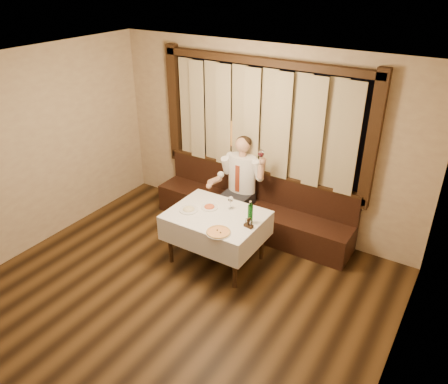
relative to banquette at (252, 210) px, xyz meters
The scene contains 10 objects.
room 2.12m from the banquette, 90.03° to the right, with size 5.01×6.01×2.81m.
banquette is the anchor object (origin of this frame).
dining_table 1.08m from the banquette, 90.00° to the right, with size 1.27×0.97×0.76m.
pizza 1.50m from the banquette, 78.72° to the right, with size 0.32×0.32×0.03m.
pasta_red 1.06m from the banquette, 100.22° to the right, with size 0.24×0.24×0.08m.
pasta_cream 1.29m from the banquette, 107.85° to the right, with size 0.26×0.26×0.09m.
green_bottle 1.24m from the banquette, 63.19° to the right, with size 0.07×0.07×0.32m.
table_wine_glass 1.00m from the banquette, 83.36° to the right, with size 0.07×0.07×0.20m.
cruet_caddy 1.30m from the banquette, 63.85° to the right, with size 0.13×0.08×0.13m.
seated_man 0.58m from the banquette, 152.58° to the right, with size 0.84×0.63×1.49m.
Camera 1 is at (2.77, -2.52, 3.74)m, focal length 35.00 mm.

